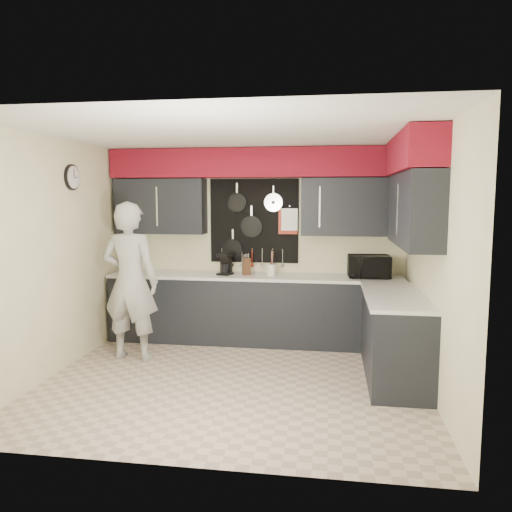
% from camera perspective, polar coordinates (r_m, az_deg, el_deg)
% --- Properties ---
extents(ground, '(4.00, 4.00, 0.00)m').
position_cam_1_polar(ground, '(5.51, -2.50, -14.01)').
color(ground, '#C1AC96').
rests_on(ground, ground).
extents(back_wall_assembly, '(4.00, 0.36, 2.60)m').
position_cam_1_polar(back_wall_assembly, '(6.73, 0.11, 7.25)').
color(back_wall_assembly, '#F8F0C0').
rests_on(back_wall_assembly, ground).
extents(right_wall_assembly, '(0.36, 3.50, 2.60)m').
position_cam_1_polar(right_wall_assembly, '(5.39, 17.82, 6.32)').
color(right_wall_assembly, '#F8F0C0').
rests_on(right_wall_assembly, ground).
extents(left_wall_assembly, '(0.05, 3.50, 2.60)m').
position_cam_1_polar(left_wall_assembly, '(5.92, -21.86, 0.27)').
color(left_wall_assembly, '#F8F0C0').
rests_on(left_wall_assembly, ground).
extents(base_cabinets, '(3.95, 2.20, 0.92)m').
position_cam_1_polar(base_cabinets, '(6.38, 3.79, -6.80)').
color(base_cabinets, black).
rests_on(base_cabinets, ground).
extents(microwave, '(0.54, 0.39, 0.29)m').
position_cam_1_polar(microwave, '(6.58, 12.77, -1.17)').
color(microwave, black).
rests_on(microwave, base_cabinets).
extents(knife_block, '(0.13, 0.13, 0.22)m').
position_cam_1_polar(knife_block, '(6.65, -1.10, -1.20)').
color(knife_block, '#321C10').
rests_on(knife_block, base_cabinets).
extents(utensil_crock, '(0.12, 0.12, 0.15)m').
position_cam_1_polar(utensil_crock, '(6.59, 1.79, -1.60)').
color(utensil_crock, white).
rests_on(utensil_crock, base_cabinets).
extents(coffee_maker, '(0.21, 0.24, 0.29)m').
position_cam_1_polar(coffee_maker, '(6.68, -3.52, -0.84)').
color(coffee_maker, black).
rests_on(coffee_maker, base_cabinets).
extents(person, '(0.72, 0.50, 1.90)m').
position_cam_1_polar(person, '(6.15, -14.17, -2.83)').
color(person, '#B4B4B1').
rests_on(person, ground).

